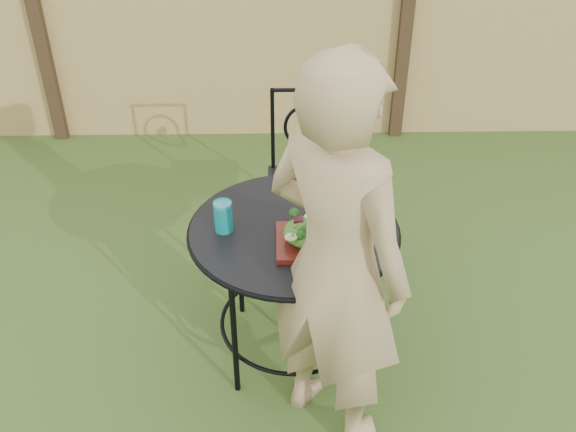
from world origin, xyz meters
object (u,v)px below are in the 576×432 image
object	(u,v)px
diner	(336,267)
salad_plate	(309,242)
patio_chair	(309,175)
patio_table	(294,253)

from	to	relation	value
diner	salad_plate	bearing A→B (deg)	-32.59
patio_chair	salad_plate	distance (m)	0.96
patio_chair	salad_plate	size ratio (longest dim) A/B	3.52
patio_table	patio_chair	distance (m)	0.82
diner	patio_table	bearing A→B (deg)	-29.56
diner	salad_plate	distance (m)	0.32
patio_chair	diner	size ratio (longest dim) A/B	0.56
patio_chair	salad_plate	world-z (taller)	patio_chair
patio_chair	diner	distance (m)	1.27
diner	salad_plate	xyz separation A→B (m)	(-0.08, 0.29, -0.11)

